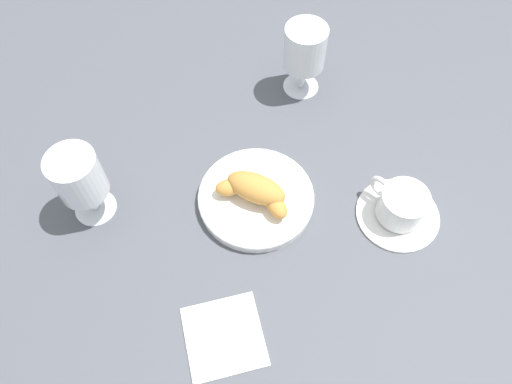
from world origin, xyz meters
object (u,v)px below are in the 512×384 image
object	(u,v)px
croissant_large	(255,190)
coffee_cup_near	(401,207)
pastry_plate	(256,198)
folded_napkin	(224,336)
juice_glass_right	(305,50)
juice_glass_left	(79,179)

from	to	relation	value
croissant_large	coffee_cup_near	xyz separation A→B (m)	(-0.18, -0.14, -0.01)
croissant_large	pastry_plate	bearing A→B (deg)	-71.40
croissant_large	coffee_cup_near	world-z (taller)	croissant_large
croissant_large	folded_napkin	world-z (taller)	croissant_large
folded_napkin	juice_glass_right	bearing A→B (deg)	-61.73
folded_napkin	pastry_plate	bearing A→B (deg)	-57.86
coffee_cup_near	juice_glass_left	distance (m)	0.50
juice_glass_left	juice_glass_right	bearing A→B (deg)	-98.89
folded_napkin	juice_glass_left	bearing A→B (deg)	-0.15
juice_glass_right	folded_napkin	xyz separation A→B (m)	(-0.24, 0.44, -0.09)
coffee_cup_near	juice_glass_right	distance (m)	0.32
pastry_plate	coffee_cup_near	bearing A→B (deg)	-142.71
pastry_plate	juice_glass_left	world-z (taller)	juice_glass_left
pastry_plate	folded_napkin	world-z (taller)	pastry_plate
pastry_plate	folded_napkin	distance (m)	0.23
juice_glass_left	juice_glass_right	xyz separation A→B (m)	(-0.07, -0.44, 0.00)
coffee_cup_near	pastry_plate	bearing A→B (deg)	37.29
folded_napkin	croissant_large	bearing A→B (deg)	-57.67
coffee_cup_near	folded_napkin	bearing A→B (deg)	79.28
pastry_plate	folded_napkin	bearing A→B (deg)	122.14
folded_napkin	coffee_cup_near	bearing A→B (deg)	-100.72
croissant_large	juice_glass_left	bearing A→B (deg)	46.03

